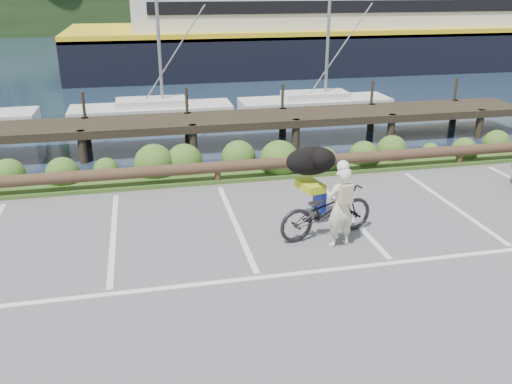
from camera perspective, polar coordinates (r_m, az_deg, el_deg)
ground at (r=10.15m, az=-0.19°, el=-7.92°), size 72.00×72.00×0.00m
harbor_backdrop at (r=87.31m, az=-11.24°, el=17.61°), size 170.00×160.00×30.00m
vegetation_strip at (r=14.92m, az=-4.43°, el=2.02°), size 34.00×1.60×0.10m
log_rail at (r=14.28m, az=-4.04°, el=0.92°), size 32.00×0.30×0.60m
bicycle at (r=11.22m, az=7.42°, el=-1.96°), size 2.25×1.20×1.12m
cyclist at (r=10.73m, az=8.89°, el=-1.60°), size 0.67×0.52×1.65m
dog at (r=11.46m, az=5.82°, el=3.29°), size 0.76×1.18×0.63m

